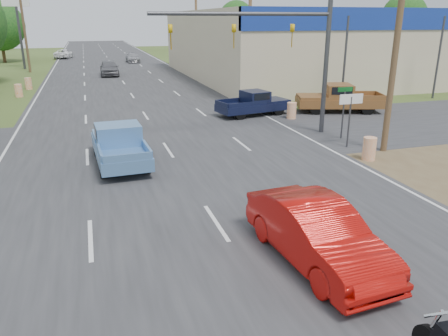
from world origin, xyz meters
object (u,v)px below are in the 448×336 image
object	(u,v)px
blue_pickup	(119,144)
brown_pickup	(337,98)
navy_pickup	(255,103)
distant_car_silver	(133,58)
distant_car_grey	(109,68)
red_convertible	(317,234)
distant_car_white	(64,54)

from	to	relation	value
blue_pickup	brown_pickup	bearing A→B (deg)	22.58
navy_pickup	distant_car_silver	bearing A→B (deg)	174.52
navy_pickup	distant_car_silver	xyz separation A→B (m)	(-3.54, 38.99, -0.14)
distant_car_grey	blue_pickup	bearing A→B (deg)	-91.28
red_convertible	brown_pickup	world-z (taller)	brown_pickup
distant_car_grey	red_convertible	bearing A→B (deg)	-85.09
navy_pickup	brown_pickup	world-z (taller)	brown_pickup
red_convertible	navy_pickup	distance (m)	17.69
distant_car_silver	blue_pickup	bearing A→B (deg)	-96.36
blue_pickup	brown_pickup	distance (m)	15.94
navy_pickup	distant_car_white	distance (m)	50.45
distant_car_silver	distant_car_grey	bearing A→B (deg)	-104.76
red_convertible	distant_car_silver	size ratio (longest dim) A/B	1.08
blue_pickup	distant_car_silver	world-z (taller)	blue_pickup
red_convertible	distant_car_grey	world-z (taller)	distant_car_grey
brown_pickup	distant_car_silver	distance (m)	40.62
red_convertible	navy_pickup	world-z (taller)	red_convertible
red_convertible	navy_pickup	bearing A→B (deg)	68.81
navy_pickup	distant_car_grey	size ratio (longest dim) A/B	1.04
distant_car_grey	distant_car_silver	xyz separation A→B (m)	(4.06, 15.12, -0.17)
blue_pickup	navy_pickup	xyz separation A→B (m)	(8.93, 7.43, -0.07)
red_convertible	distant_car_white	xyz separation A→B (m)	(-8.25, 65.69, -0.09)
red_convertible	distant_car_grey	xyz separation A→B (m)	(-2.69, 40.86, 0.03)
brown_pickup	distant_car_silver	world-z (taller)	brown_pickup
red_convertible	distant_car_silver	bearing A→B (deg)	83.54
distant_car_grey	distant_car_white	bearing A→B (deg)	103.77
red_convertible	blue_pickup	xyz separation A→B (m)	(-4.01, 9.56, 0.06)
red_convertible	distant_car_silver	world-z (taller)	red_convertible
red_convertible	distant_car_grey	bearing A→B (deg)	88.70
navy_pickup	brown_pickup	size ratio (longest dim) A/B	0.84
distant_car_white	distant_car_grey	bearing A→B (deg)	110.34
brown_pickup	distant_car_grey	bearing A→B (deg)	45.47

